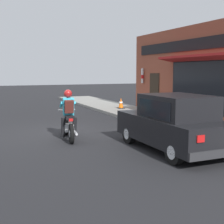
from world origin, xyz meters
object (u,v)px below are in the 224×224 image
at_px(car_hatchback, 173,124).
at_px(fire_hydrant, 152,105).
at_px(motorcycle_with_rider, 68,119).
at_px(traffic_cone, 121,103).
at_px(trash_bin, 190,112).

bearing_deg(car_hatchback, fire_hydrant, 63.82).
xyz_separation_m(motorcycle_with_rider, car_hatchback, (2.24, -2.60, 0.09)).
bearing_deg(car_hatchback, traffic_cone, 73.96).
relative_size(car_hatchback, trash_bin, 3.87).
distance_m(trash_bin, fire_hydrant, 3.53).
relative_size(motorcycle_with_rider, trash_bin, 2.05).
bearing_deg(motorcycle_with_rider, fire_hydrant, 33.85).
height_order(motorcycle_with_rider, car_hatchback, motorcycle_with_rider).
distance_m(car_hatchback, trash_bin, 3.68).
bearing_deg(trash_bin, car_hatchback, -134.64).
relative_size(trash_bin, fire_hydrant, 1.11).
height_order(motorcycle_with_rider, fire_hydrant, motorcycle_with_rider).
distance_m(car_hatchback, traffic_cone, 8.93).
height_order(car_hatchback, trash_bin, car_hatchback).
distance_m(motorcycle_with_rider, car_hatchback, 3.43).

